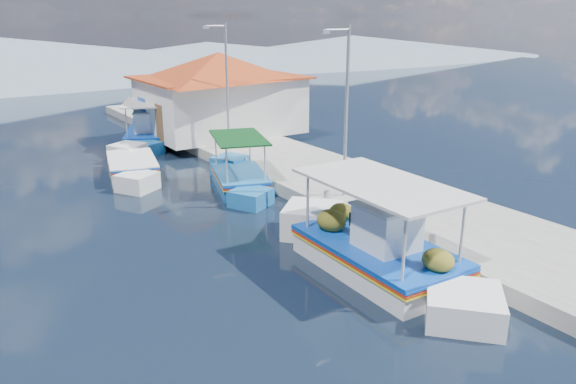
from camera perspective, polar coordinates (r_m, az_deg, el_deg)
ground at (r=16.52m, az=-2.35°, el=-6.52°), size 160.00×160.00×0.00m
quay at (r=24.23m, az=2.17°, el=2.09°), size 5.00×44.00×0.50m
bollards at (r=22.39m, az=-1.06°, el=1.84°), size 0.20×17.20×0.30m
main_caique at (r=15.56m, az=8.98°, el=-6.11°), size 2.73×8.72×2.87m
caique_green_canopy at (r=22.77m, az=-5.16°, el=1.28°), size 3.21×6.11×2.41m
caique_blue_hull at (r=25.52m, az=-15.90°, el=2.39°), size 3.00×6.49×1.19m
caique_far at (r=31.62m, az=-14.39°, el=5.70°), size 4.15×6.76×2.60m
harbor_building at (r=31.46m, az=-7.08°, el=10.30°), size 10.49×10.49×4.40m
lamp_post_near at (r=19.53m, az=5.87°, el=9.02°), size 1.21×0.14×6.00m
lamp_post_far at (r=27.03m, az=-6.52°, el=11.41°), size 1.21×0.14×6.00m
mountain_ridge at (r=70.53m, az=-22.40°, el=12.61°), size 171.40×96.00×5.50m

